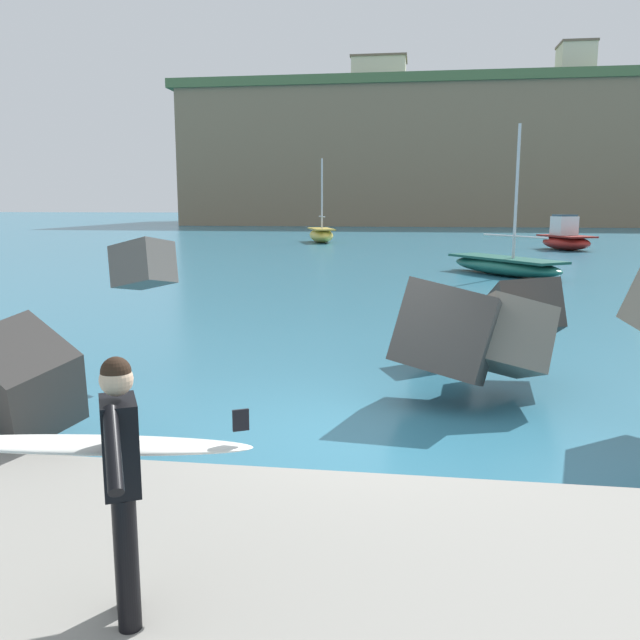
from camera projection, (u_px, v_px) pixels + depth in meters
ground_plane at (358, 434)px, 8.58m from camera, size 400.00×400.00×0.00m
walkway_path at (310, 611)px, 4.66m from camera, size 48.00×4.40×0.24m
breakwater_jetty at (445, 318)px, 9.75m from camera, size 29.08×7.28×2.94m
surfer_with_board at (115, 464)px, 4.30m from camera, size 2.02×1.49×1.78m
boat_near_left at (505, 265)px, 27.45m from camera, size 4.88×5.91×6.05m
boat_near_centre at (566, 239)px, 42.31m from camera, size 3.56×4.57×2.24m
boat_near_right at (321, 235)px, 50.40m from camera, size 2.95×5.07×6.23m
mooring_buoy_middle at (126, 264)px, 30.04m from camera, size 0.44×0.44×0.44m
headland_bluff at (541, 158)px, 96.16m from camera, size 100.44×34.17×18.80m
station_building_west at (575, 63)px, 88.17m from camera, size 4.59×5.13×5.11m
station_building_central at (379, 78)px, 100.23m from camera, size 8.34×6.99×5.68m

